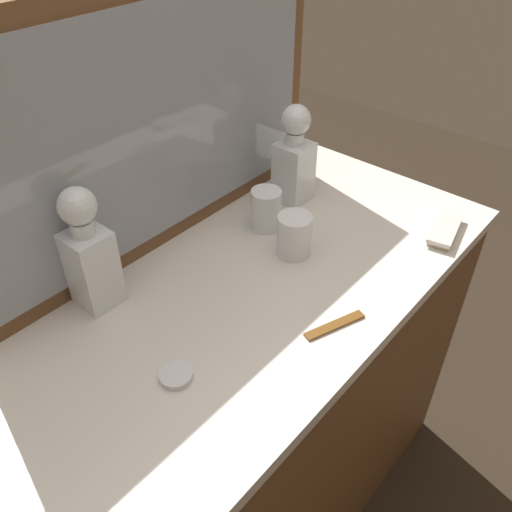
# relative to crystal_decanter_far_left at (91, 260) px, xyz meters

# --- Properties ---
(ground_plane) EXTENTS (6.00, 6.00, 0.00)m
(ground_plane) POSITION_rel_crystal_decanter_far_left_xyz_m (0.25, -0.22, -1.03)
(ground_plane) COLOR #2D2319
(dresser) EXTENTS (1.26, 0.58, 0.92)m
(dresser) POSITION_rel_crystal_decanter_far_left_xyz_m (0.25, -0.22, -0.57)
(dresser) COLOR brown
(dresser) RESTS_ON ground_plane
(dresser_mirror) EXTENTS (0.97, 0.03, 0.57)m
(dresser_mirror) POSITION_rel_crystal_decanter_far_left_xyz_m (0.25, 0.06, 0.18)
(dresser_mirror) COLOR brown
(dresser_mirror) RESTS_ON dresser
(crystal_decanter_far_left) EXTENTS (0.08, 0.08, 0.27)m
(crystal_decanter_far_left) POSITION_rel_crystal_decanter_far_left_xyz_m (0.00, 0.00, 0.00)
(crystal_decanter_far_left) COLOR white
(crystal_decanter_far_left) RESTS_ON dresser
(crystal_decanter_front) EXTENTS (0.08, 0.08, 0.26)m
(crystal_decanter_front) POSITION_rel_crystal_decanter_far_left_xyz_m (0.58, -0.06, -0.00)
(crystal_decanter_front) COLOR white
(crystal_decanter_front) RESTS_ON dresser
(crystal_tumbler_far_left) EXTENTS (0.07, 0.07, 0.10)m
(crystal_tumbler_far_left) POSITION_rel_crystal_decanter_far_left_xyz_m (0.43, -0.09, -0.06)
(crystal_tumbler_far_left) COLOR white
(crystal_tumbler_far_left) RESTS_ON dresser
(crystal_tumbler_left) EXTENTS (0.08, 0.08, 0.10)m
(crystal_tumbler_left) POSITION_rel_crystal_decanter_far_left_xyz_m (0.39, -0.21, -0.06)
(crystal_tumbler_left) COLOR white
(crystal_tumbler_left) RESTS_ON dresser
(silver_brush_left) EXTENTS (0.16, 0.09, 0.02)m
(silver_brush_left) POSITION_rel_crystal_decanter_far_left_xyz_m (0.69, -0.44, -0.10)
(silver_brush_left) COLOR #B7A88C
(silver_brush_left) RESTS_ON dresser
(porcelain_dish) EXTENTS (0.06, 0.06, 0.01)m
(porcelain_dish) POSITION_rel_crystal_decanter_far_left_xyz_m (-0.03, -0.27, -0.10)
(porcelain_dish) COLOR silver
(porcelain_dish) RESTS_ON dresser
(tortoiseshell_comb) EXTENTS (0.13, 0.07, 0.01)m
(tortoiseshell_comb) POSITION_rel_crystal_decanter_far_left_xyz_m (0.26, -0.41, -0.11)
(tortoiseshell_comb) COLOR brown
(tortoiseshell_comb) RESTS_ON dresser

